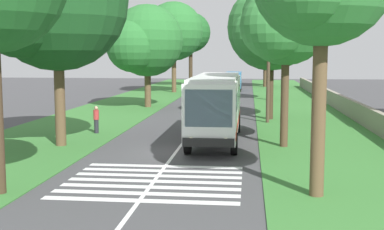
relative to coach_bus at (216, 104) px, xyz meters
The scene contains 21 objects.
ground 4.73m from the coach_bus, 154.71° to the left, with size 160.00×160.00×0.00m, color #424244.
grass_verge_left 15.16m from the coach_bus, 41.79° to the left, with size 120.00×8.00×0.04m, color #387533.
grass_verge_right 13.06m from the coach_bus, 29.77° to the right, with size 120.00×8.00×0.04m, color #387533.
centre_line 11.53m from the coach_bus, ahead, with size 110.00×0.16×0.01m, color silver.
coach_bus is the anchor object (origin of this frame).
zebra_crossing 10.01m from the coach_bus, 169.39° to the left, with size 5.85×6.80×0.01m.
trailing_car_0 18.26m from the coach_bus, ahead, with size 4.30×1.78×1.43m.
trailing_car_1 27.17m from the coach_bus, ahead, with size 4.30×1.78×1.43m.
trailing_car_2 32.83m from the coach_bus, ahead, with size 4.30×1.78×1.43m.
trailing_minibus_0 41.49m from the coach_bus, ahead, with size 6.00×2.14×2.53m.
roadside_tree_left_1 10.35m from the coach_bus, 107.53° to the left, with size 8.69×7.45×11.43m.
roadside_tree_left_2 19.99m from the coach_bus, 23.30° to the left, with size 8.04×6.70×9.47m.
roadside_tree_left_3 38.29m from the coach_bus, 12.38° to the left, with size 9.27×7.71×11.62m.
roadside_tree_left_4 50.97m from the coach_bus, ahead, with size 7.53×6.07×11.26m.
roadside_tree_right_0 50.29m from the coach_bus, ahead, with size 8.28×7.33×10.68m.
roadside_tree_right_1 27.74m from the coach_bus, ahead, with size 5.48×4.55×8.13m.
roadside_tree_right_3 11.76m from the coach_bus, 17.66° to the right, with size 7.40×6.48×10.14m.
roadside_tree_right_4 5.88m from the coach_bus, 114.99° to the right, with size 5.60×4.73×8.99m.
utility_pole 8.99m from the coach_bus, 21.33° to the right, with size 0.24×1.40×7.80m.
roadside_wall 18.98m from the coach_bus, 31.19° to the right, with size 70.00×0.40×1.37m, color gray.
pedestrian 7.91m from the coach_bus, 75.87° to the left, with size 0.34×0.34×1.69m.
Camera 1 is at (-25.08, -3.63, 4.91)m, focal length 48.09 mm.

